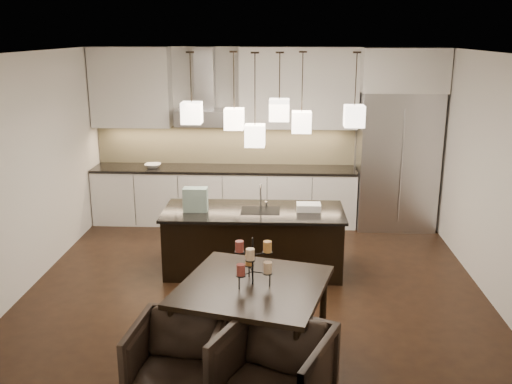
{
  "coord_description": "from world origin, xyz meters",
  "views": [
    {
      "loc": [
        0.33,
        -6.44,
        3.02
      ],
      "look_at": [
        0.0,
        0.2,
        1.15
      ],
      "focal_mm": 40.0,
      "sensor_mm": 36.0,
      "label": 1
    }
  ],
  "objects_px": {
    "refrigerator": "(397,161)",
    "armchair_left": "(178,361)",
    "armchair_right": "(274,375)",
    "dining_table": "(253,321)",
    "island_body": "(254,242)"
  },
  "relations": [
    {
      "from": "refrigerator",
      "to": "armchair_left",
      "type": "distance_m",
      "value": 5.37
    },
    {
      "from": "armchair_right",
      "to": "refrigerator",
      "type": "bearing_deg",
      "value": 92.64
    },
    {
      "from": "dining_table",
      "to": "armchair_left",
      "type": "xyz_separation_m",
      "value": [
        -0.6,
        -0.64,
        -0.04
      ]
    },
    {
      "from": "island_body",
      "to": "armchair_left",
      "type": "xyz_separation_m",
      "value": [
        -0.5,
        -2.74,
        -0.04
      ]
    },
    {
      "from": "refrigerator",
      "to": "island_body",
      "type": "relative_size",
      "value": 0.96
    },
    {
      "from": "dining_table",
      "to": "island_body",
      "type": "bearing_deg",
      "value": 107.66
    },
    {
      "from": "armchair_left",
      "to": "refrigerator",
      "type": "bearing_deg",
      "value": 66.57
    },
    {
      "from": "refrigerator",
      "to": "armchair_right",
      "type": "xyz_separation_m",
      "value": [
        -1.83,
        -4.84,
        -0.69
      ]
    },
    {
      "from": "refrigerator",
      "to": "armchair_left",
      "type": "xyz_separation_m",
      "value": [
        -2.64,
        -4.62,
        -0.73
      ]
    },
    {
      "from": "island_body",
      "to": "armchair_right",
      "type": "relative_size",
      "value": 2.64
    },
    {
      "from": "refrigerator",
      "to": "dining_table",
      "type": "height_order",
      "value": "refrigerator"
    },
    {
      "from": "island_body",
      "to": "armchair_right",
      "type": "height_order",
      "value": "island_body"
    },
    {
      "from": "refrigerator",
      "to": "armchair_right",
      "type": "distance_m",
      "value": 5.22
    },
    {
      "from": "island_body",
      "to": "armchair_left",
      "type": "distance_m",
      "value": 2.79
    },
    {
      "from": "island_body",
      "to": "dining_table",
      "type": "bearing_deg",
      "value": -87.73
    }
  ]
}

